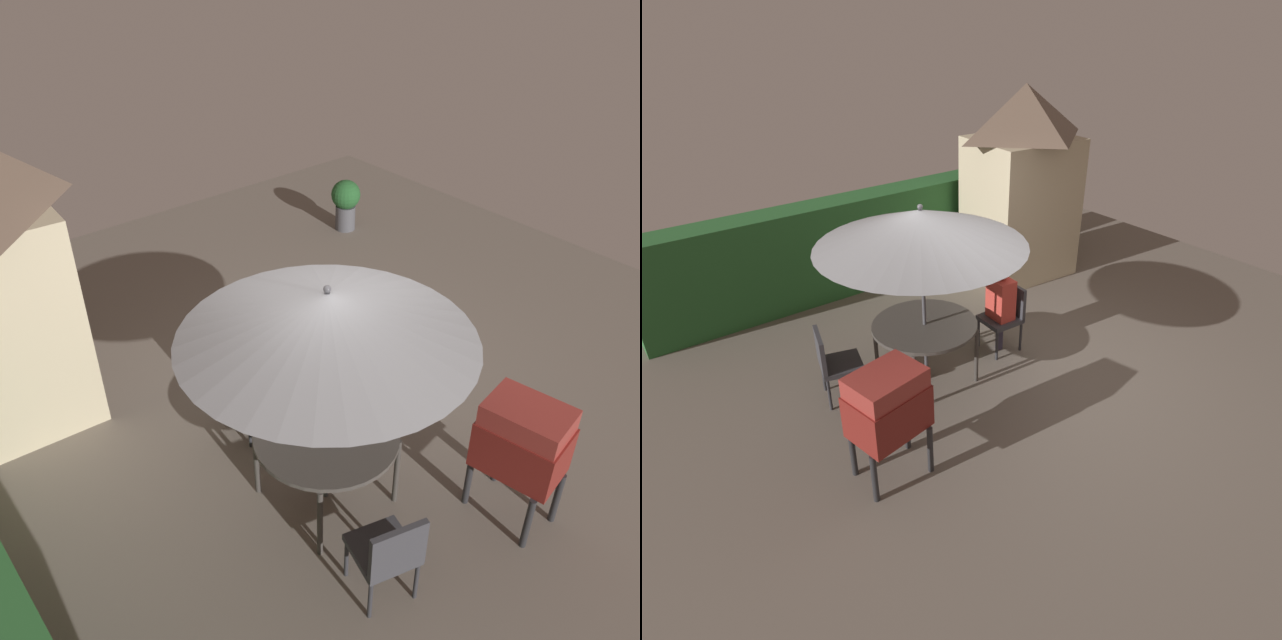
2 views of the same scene
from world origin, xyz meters
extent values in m
plane|color=#6B6056|center=(0.00, 0.00, 0.00)|extent=(11.00, 11.00, 0.00)
cube|color=#28602D|center=(0.00, 3.50, 0.75)|extent=(7.39, 0.54, 1.50)
cube|color=#C6B793|center=(2.02, 2.35, 1.13)|extent=(1.64, 1.43, 2.26)
pyramid|color=brown|center=(2.02, 2.35, 2.65)|extent=(1.74, 1.51, 0.78)
cube|color=gray|center=(2.07, 3.02, 0.88)|extent=(0.65, 0.07, 1.76)
cylinder|color=#47423D|center=(-1.02, 0.70, 0.75)|extent=(1.26, 1.26, 0.04)
cylinder|color=#3C3834|center=(-1.46, 0.26, 0.36)|extent=(0.05, 0.05, 0.73)
cylinder|color=#3C3834|center=(-0.58, 0.26, 0.36)|extent=(0.05, 0.05, 0.73)
cylinder|color=#3C3834|center=(-1.46, 1.14, 0.36)|extent=(0.05, 0.05, 0.73)
cylinder|color=#3C3834|center=(-0.58, 1.14, 0.36)|extent=(0.05, 0.05, 0.73)
cylinder|color=#4C4C51|center=(-1.02, 0.70, 1.08)|extent=(0.04, 0.04, 2.17)
cone|color=gray|center=(-1.02, 0.70, 1.96)|extent=(2.36, 2.36, 0.41)
sphere|color=#4C4C51|center=(-1.02, 0.70, 2.20)|extent=(0.06, 0.06, 0.06)
cube|color=maroon|center=(-2.19, -0.43, 0.78)|extent=(0.78, 0.62, 0.45)
cube|color=maroon|center=(-2.19, -0.43, 1.10)|extent=(0.74, 0.58, 0.20)
cylinder|color=#262628|center=(-2.50, -0.64, 0.28)|extent=(0.06, 0.06, 0.55)
cylinder|color=#262628|center=(-1.88, -0.64, 0.28)|extent=(0.06, 0.06, 0.55)
cylinder|color=#262628|center=(-2.50, -0.22, 0.28)|extent=(0.06, 0.06, 0.55)
cylinder|color=#262628|center=(-1.88, -0.22, 0.28)|extent=(0.06, 0.06, 0.55)
cube|color=#38383D|center=(0.13, 0.64, 0.45)|extent=(0.48, 0.48, 0.06)
cube|color=#38383D|center=(0.34, 0.63, 0.68)|extent=(0.07, 0.46, 0.45)
cylinder|color=#2C2C30|center=(0.32, 0.43, 0.23)|extent=(0.04, 0.04, 0.45)
cylinder|color=#2C2C30|center=(0.34, 0.83, 0.23)|extent=(0.04, 0.04, 0.45)
cylinder|color=#2C2C30|center=(-0.08, 0.45, 0.23)|extent=(0.04, 0.04, 0.45)
cylinder|color=#2C2C30|center=(-0.06, 0.85, 0.23)|extent=(0.04, 0.04, 0.45)
cube|color=#38383D|center=(-2.00, 0.97, 0.45)|extent=(0.57, 0.57, 0.06)
cube|color=#38383D|center=(-2.21, 1.03, 0.68)|extent=(0.17, 0.46, 0.45)
cylinder|color=#2C2C30|center=(-2.14, 1.22, 0.23)|extent=(0.04, 0.04, 0.45)
cylinder|color=#2C2C30|center=(-2.25, 0.83, 0.23)|extent=(0.04, 0.04, 0.45)
cylinder|color=#2C2C30|center=(-1.76, 1.11, 0.23)|extent=(0.04, 0.04, 0.45)
cylinder|color=#2C2C30|center=(-1.87, 0.73, 0.23)|extent=(0.04, 0.04, 0.45)
cube|color=#CC3D33|center=(0.13, 0.64, 0.76)|extent=(0.26, 0.35, 0.55)
sphere|color=tan|center=(0.13, 0.64, 1.15)|extent=(0.22, 0.22, 0.22)
cylinder|color=#383347|center=(0.13, 0.64, 0.24)|extent=(0.10, 0.10, 0.48)
camera|label=1|loc=(-4.17, 3.42, 4.69)|focal=37.30mm
camera|label=2|loc=(-4.06, -3.96, 4.03)|focal=30.59mm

